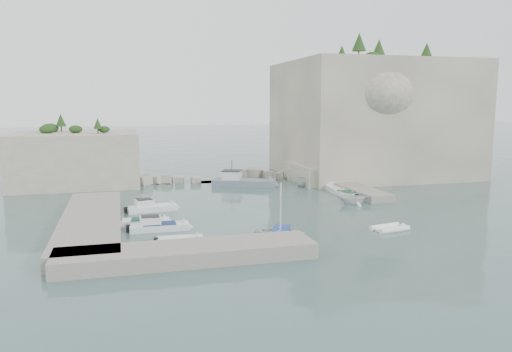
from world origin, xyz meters
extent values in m
plane|color=#426360|center=(0.00, 0.00, 0.00)|extent=(400.00, 400.00, 0.00)
cube|color=beige|center=(23.00, 23.00, 8.50)|extent=(26.00, 22.00, 17.00)
cube|color=beige|center=(13.00, 18.00, 1.25)|extent=(8.00, 10.00, 2.50)
cube|color=beige|center=(-20.00, 25.00, 3.50)|extent=(16.00, 14.00, 7.00)
cube|color=#9E9689|center=(-17.00, -1.00, 0.55)|extent=(5.00, 24.00, 1.10)
cube|color=#9E9689|center=(-10.00, -12.50, 0.55)|extent=(18.00, 4.00, 1.10)
cube|color=#9E9689|center=(13.50, 10.00, 0.40)|extent=(3.00, 16.00, 0.80)
cube|color=beige|center=(-1.00, 22.00, 0.70)|extent=(28.00, 3.00, 1.40)
imported|color=white|center=(-1.75, -8.09, 0.00)|extent=(5.07, 4.45, 0.87)
imported|color=silver|center=(10.08, 2.56, 0.00)|extent=(3.72, 3.29, 1.83)
imported|color=silver|center=(9.65, 15.09, 0.00)|extent=(4.43, 2.76, 1.60)
cylinder|color=white|center=(-1.75, -8.09, 2.54)|extent=(0.10, 0.10, 4.20)
cone|color=#1E4219|center=(18.00, 18.00, 19.27)|extent=(1.96, 1.96, 2.45)
cone|color=#1E4219|center=(26.00, 27.00, 19.60)|extent=(2.24, 2.24, 2.80)
cone|color=#1E4219|center=(30.00, 20.00, 18.82)|extent=(1.57, 1.57, 1.96)
cone|color=#1E4219|center=(21.00, 30.00, 19.08)|extent=(1.79, 1.79, 2.24)
cone|color=#1E4219|center=(-22.00, 27.00, 8.62)|extent=(1.40, 1.40, 1.75)
cone|color=#1E4219|center=(-17.00, 22.00, 8.30)|extent=(1.12, 1.12, 1.40)
camera|label=1|loc=(-14.28, -46.25, 10.96)|focal=35.00mm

